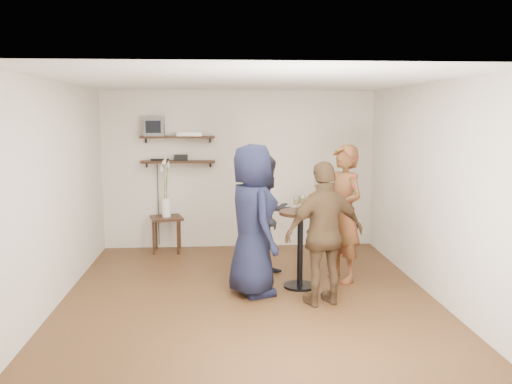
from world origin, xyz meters
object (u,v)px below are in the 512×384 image
crt_monitor (154,127)px  person_plaid (343,213)px  person_brown (325,234)px  person_dark (267,216)px  radio (181,158)px  drinks_table (300,239)px  dvd_deck (189,134)px  person_navy (252,220)px  side_table (167,222)px

crt_monitor → person_plaid: bearing=-35.1°
person_plaid → person_brown: 1.00m
person_dark → person_brown: (0.57, -1.19, 0.01)m
radio → person_brown: size_ratio=0.13×
crt_monitor → drinks_table: (2.05, -2.13, -1.38)m
radio → drinks_table: (1.64, -2.13, -0.88)m
radio → person_plaid: (2.25, -1.87, -0.61)m
dvd_deck → radio: bearing=180.0°
crt_monitor → person_brown: crt_monitor is taller
dvd_deck → person_navy: dvd_deck is taller
side_table → drinks_table: bearing=-46.3°
person_navy → dvd_deck: bearing=1.0°
crt_monitor → person_dark: crt_monitor is taller
crt_monitor → radio: bearing=0.0°
person_plaid → person_brown: (-0.43, -0.90, -0.07)m
drinks_table → person_brown: (0.19, -0.64, 0.20)m
person_plaid → person_navy: person_navy is taller
drinks_table → person_brown: person_brown is taller
dvd_deck → person_navy: size_ratio=0.21×
person_navy → person_brown: person_navy is taller
side_table → person_dark: 2.09m
radio → person_navy: (1.00, -2.35, -0.58)m
drinks_table → person_brown: 0.70m
person_plaid → person_navy: size_ratio=0.98×
radio → person_dark: bearing=-51.6°
side_table → radio: bearing=36.1°
radio → person_plaid: bearing=-39.8°
person_plaid → crt_monitor: bearing=-148.1°
side_table → person_dark: (1.50, -1.41, 0.35)m
crt_monitor → person_brown: bearing=-51.1°
dvd_deck → crt_monitor: bearing=180.0°
radio → person_brown: 3.39m
radio → side_table: 1.08m
crt_monitor → side_table: 1.56m
drinks_table → side_table: bearing=133.7°
side_table → person_brown: bearing=-51.6°
dvd_deck → side_table: bearing=-155.4°
crt_monitor → person_navy: size_ratio=0.17×
drinks_table → person_dark: 0.70m
person_plaid → drinks_table: bearing=-90.0°
radio → person_navy: 2.62m
side_table → drinks_table: (1.88, -1.96, 0.16)m
drinks_table → person_dark: bearing=124.7°
dvd_deck → drinks_table: (1.49, -2.13, -1.26)m
radio → drinks_table: size_ratio=0.22×
side_table → person_navy: (1.24, -2.18, 0.45)m
crt_monitor → person_brown: size_ratio=0.19×
person_navy → person_plaid: bearing=-88.0°
crt_monitor → dvd_deck: crt_monitor is taller
crt_monitor → drinks_table: size_ratio=0.32×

